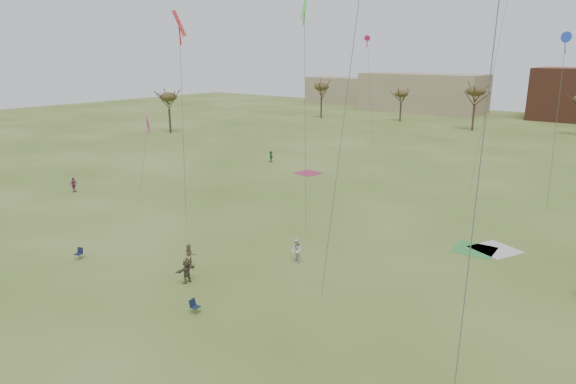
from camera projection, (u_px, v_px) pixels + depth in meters
The scene contains 14 objects.
ground at pixel (159, 328), 28.86m from camera, with size 260.00×260.00×0.00m, color #455A1C.
spectator_fore_b at pixel (190, 256), 36.64m from camera, with size 0.92×0.72×1.89m, color #857B54.
spectator_fore_c at pixel (187, 271), 34.37m from camera, with size 1.58×0.50×1.71m, color brown.
spectator_mid_d at pixel (74, 185), 56.92m from camera, with size 1.00×0.42×1.70m, color #8B3A69.
spectator_mid_e at pixel (296, 251), 37.67m from camera, with size 0.90×0.70×1.86m, color silver.
flyer_far_a at pixel (271, 156), 72.87m from camera, with size 1.49×0.47×1.61m, color #256F4A.
blanket_cream at pixel (495, 250), 40.38m from camera, with size 3.14×3.14×0.03m, color silver.
blanket_plum at pixel (308, 173), 66.15m from camera, with size 2.98×2.98×0.03m, color #992F4F.
blanket_olive at pixel (474, 250), 40.36m from camera, with size 3.04×3.04×0.03m, color green.
camp_chair_left at pixel (79, 256), 38.48m from camera, with size 0.65×0.68×0.87m.
camp_chair_center at pixel (195, 309), 30.45m from camera, with size 0.59×0.55×0.87m.
tree_line at pixel (511, 101), 88.61m from camera, with size 117.44×49.32×8.91m.
building_tan at pixel (422, 93), 135.51m from camera, with size 32.00×14.00×10.00m, color #937F60.
building_tan_west at pixel (342, 90), 158.97m from camera, with size 20.00×12.00×8.00m, color #937F60.
Camera 1 is at (21.76, -15.64, 15.20)m, focal length 31.41 mm.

